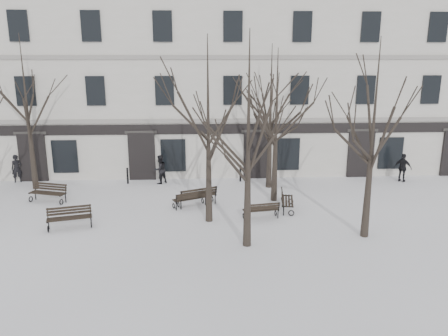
{
  "coord_description": "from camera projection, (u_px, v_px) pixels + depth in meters",
  "views": [
    {
      "loc": [
        0.23,
        -18.09,
        7.36
      ],
      "look_at": [
        1.25,
        3.0,
        1.94
      ],
      "focal_mm": 35.0,
      "sensor_mm": 36.0,
      "label": 1
    }
  ],
  "objects": [
    {
      "name": "bench_3",
      "position": [
        48.0,
        192.0,
        22.61
      ],
      "size": [
        2.01,
        1.21,
        0.96
      ],
      "rotation": [
        0.0,
        0.0,
        -0.3
      ],
      "color": "black",
      "rests_on": "ground"
    },
    {
      "name": "tree_1",
      "position": [
        208.0,
        108.0,
        18.82
      ],
      "size": [
        5.79,
        5.79,
        8.27
      ],
      "color": "black",
      "rests_on": "ground"
    },
    {
      "name": "tree_2",
      "position": [
        249.0,
        116.0,
        16.21
      ],
      "size": [
        5.83,
        5.83,
        8.33
      ],
      "color": "black",
      "rests_on": "ground"
    },
    {
      "name": "tree_6",
      "position": [
        271.0,
        100.0,
        24.02
      ],
      "size": [
        5.62,
        5.62,
        8.03
      ],
      "color": "black",
      "rests_on": "ground"
    },
    {
      "name": "pedestrian_c",
      "position": [
        402.0,
        182.0,
        26.38
      ],
      "size": [
        1.04,
        0.97,
        1.72
      ],
      "primitive_type": "imported",
      "rotation": [
        0.0,
        0.0,
        2.44
      ],
      "color": "black",
      "rests_on": "ground"
    },
    {
      "name": "bench_1",
      "position": [
        197.0,
        196.0,
        21.98
      ],
      "size": [
        2.07,
        1.44,
        1.0
      ],
      "rotation": [
        0.0,
        0.0,
        3.56
      ],
      "color": "black",
      "rests_on": "ground"
    },
    {
      "name": "tree_5",
      "position": [
        276.0,
        108.0,
        21.76
      ],
      "size": [
        5.43,
        5.43,
        7.76
      ],
      "color": "black",
      "rests_on": "ground"
    },
    {
      "name": "bench_0",
      "position": [
        69.0,
        217.0,
        19.15
      ],
      "size": [
        1.98,
        1.13,
        0.95
      ],
      "rotation": [
        0.0,
        0.0,
        0.26
      ],
      "color": "black",
      "rests_on": "ground"
    },
    {
      "name": "bench_4",
      "position": [
        190.0,
        198.0,
        21.81
      ],
      "size": [
        1.76,
        1.28,
        0.85
      ],
      "rotation": [
        0.0,
        0.0,
        3.59
      ],
      "color": "black",
      "rests_on": "ground"
    },
    {
      "name": "pedestrian_b",
      "position": [
        161.0,
        183.0,
        26.0
      ],
      "size": [
        1.06,
        1.05,
        1.73
      ],
      "primitive_type": "imported",
      "rotation": [
        0.0,
        0.0,
        3.88
      ],
      "color": "black",
      "rests_on": "ground"
    },
    {
      "name": "tree_3",
      "position": [
        374.0,
        116.0,
        17.14
      ],
      "size": [
        5.67,
        5.67,
        8.1
      ],
      "color": "black",
      "rests_on": "ground"
    },
    {
      "name": "bollard_b",
      "position": [
        240.0,
        173.0,
        26.29
      ],
      "size": [
        0.13,
        0.13,
        1.03
      ],
      "color": "black",
      "rests_on": "ground"
    },
    {
      "name": "tree_4",
      "position": [
        26.0,
        94.0,
        23.66
      ],
      "size": [
        5.98,
        5.98,
        8.55
      ],
      "color": "black",
      "rests_on": "ground"
    },
    {
      "name": "bollard_a",
      "position": [
        128.0,
        175.0,
        25.81
      ],
      "size": [
        0.13,
        0.13,
        0.98
      ],
      "color": "black",
      "rests_on": "ground"
    },
    {
      "name": "pedestrian_a",
      "position": [
        18.0,
        182.0,
        26.29
      ],
      "size": [
        0.72,
        0.61,
        1.67
      ],
      "primitive_type": "imported",
      "rotation": [
        0.0,
        0.0,
        0.41
      ],
      "color": "black",
      "rests_on": "ground"
    },
    {
      "name": "bench_2",
      "position": [
        261.0,
        210.0,
        20.23
      ],
      "size": [
        1.73,
        0.88,
        0.84
      ],
      "rotation": [
        0.0,
        0.0,
        3.31
      ],
      "color": "black",
      "rests_on": "ground"
    },
    {
      "name": "ground",
      "position": [
        199.0,
        227.0,
        19.32
      ],
      "size": [
        100.0,
        100.0,
        0.0
      ],
      "primitive_type": "plane",
      "color": "white",
      "rests_on": "ground"
    },
    {
      "name": "bench_5",
      "position": [
        286.0,
        200.0,
        21.45
      ],
      "size": [
        0.96,
        1.89,
        0.91
      ],
      "rotation": [
        0.0,
        0.0,
        1.39
      ],
      "color": "black",
      "rests_on": "ground"
    },
    {
      "name": "building",
      "position": [
        199.0,
        83.0,
        30.48
      ],
      "size": [
        40.4,
        10.2,
        11.4
      ],
      "color": "beige",
      "rests_on": "ground"
    }
  ]
}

